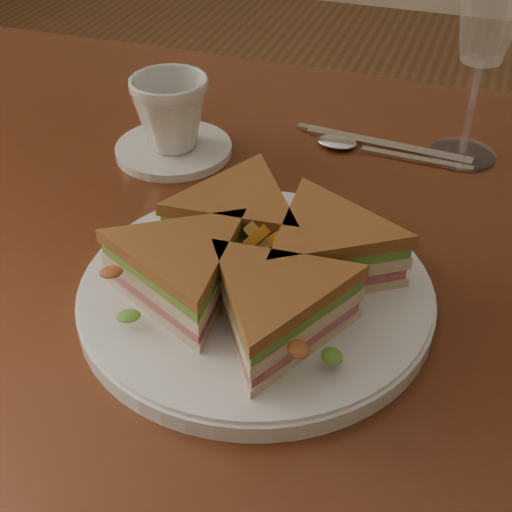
# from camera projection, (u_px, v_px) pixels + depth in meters

# --- Properties ---
(table) EXTENTS (1.20, 0.80, 0.75)m
(table) POSITION_uv_depth(u_px,v_px,m) (276.00, 299.00, 0.78)
(table) COLOR #3D1A0E
(table) RESTS_ON ground
(plate) EXTENTS (0.31, 0.31, 0.02)m
(plate) POSITION_uv_depth(u_px,v_px,m) (256.00, 294.00, 0.62)
(plate) COLOR silver
(plate) RESTS_ON table
(sandwich_wedges) EXTENTS (0.31, 0.31, 0.06)m
(sandwich_wedges) POSITION_uv_depth(u_px,v_px,m) (256.00, 261.00, 0.60)
(sandwich_wedges) COLOR beige
(sandwich_wedges) RESTS_ON plate
(crisps_mound) EXTENTS (0.09, 0.09, 0.05)m
(crisps_mound) POSITION_uv_depth(u_px,v_px,m) (256.00, 264.00, 0.60)
(crisps_mound) COLOR orange
(crisps_mound) RESTS_ON plate
(spoon) EXTENTS (0.18, 0.03, 0.01)m
(spoon) POSITION_uv_depth(u_px,v_px,m) (356.00, 147.00, 0.84)
(spoon) COLOR silver
(spoon) RESTS_ON table
(knife) EXTENTS (0.22, 0.03, 0.00)m
(knife) POSITION_uv_depth(u_px,v_px,m) (376.00, 143.00, 0.85)
(knife) COLOR silver
(knife) RESTS_ON table
(wine_glass) EXTENTS (0.09, 0.09, 0.24)m
(wine_glass) POSITION_uv_depth(u_px,v_px,m) (491.00, 9.00, 0.73)
(wine_glass) COLOR white
(wine_glass) RESTS_ON table
(saucer) EXTENTS (0.14, 0.14, 0.01)m
(saucer) POSITION_uv_depth(u_px,v_px,m) (174.00, 149.00, 0.84)
(saucer) COLOR silver
(saucer) RESTS_ON table
(coffee_cup) EXTENTS (0.10, 0.10, 0.08)m
(coffee_cup) POSITION_uv_depth(u_px,v_px,m) (171.00, 113.00, 0.81)
(coffee_cup) COLOR silver
(coffee_cup) RESTS_ON saucer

